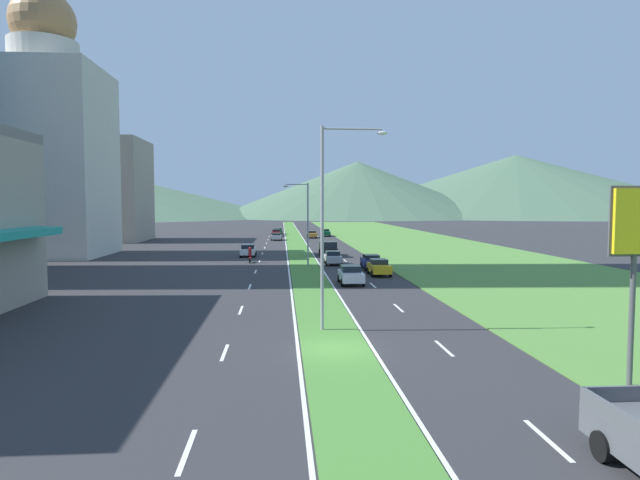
% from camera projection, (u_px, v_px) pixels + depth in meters
% --- Properties ---
extents(ground_plane, '(600.00, 600.00, 0.00)m').
position_uv_depth(ground_plane, '(336.00, 350.00, 25.24)').
color(ground_plane, '#2D2D30').
extents(grass_median, '(3.20, 240.00, 0.06)m').
position_uv_depth(grass_median, '(297.00, 247.00, 84.95)').
color(grass_median, '#477F33').
rests_on(grass_median, ground_plane).
extents(grass_verge_right, '(24.00, 240.00, 0.06)m').
position_uv_depth(grass_verge_right, '(427.00, 246.00, 86.41)').
color(grass_verge_right, '#518438').
rests_on(grass_verge_right, ground_plane).
extents(lane_dash_left_1, '(0.16, 2.80, 0.01)m').
position_uv_depth(lane_dash_left_1, '(187.00, 451.00, 14.85)').
color(lane_dash_left_1, silver).
rests_on(lane_dash_left_1, ground_plane).
extents(lane_dash_left_2, '(0.16, 2.80, 0.01)m').
position_uv_depth(lane_dash_left_2, '(225.00, 352.00, 24.72)').
color(lane_dash_left_2, silver).
rests_on(lane_dash_left_2, ground_plane).
extents(lane_dash_left_3, '(0.16, 2.80, 0.01)m').
position_uv_depth(lane_dash_left_3, '(241.00, 310.00, 34.60)').
color(lane_dash_left_3, silver).
rests_on(lane_dash_left_3, ground_plane).
extents(lane_dash_left_4, '(0.16, 2.80, 0.01)m').
position_uv_depth(lane_dash_left_4, '(250.00, 287.00, 44.48)').
color(lane_dash_left_4, silver).
rests_on(lane_dash_left_4, ground_plane).
extents(lane_dash_left_5, '(0.16, 2.80, 0.01)m').
position_uv_depth(lane_dash_left_5, '(256.00, 272.00, 54.36)').
color(lane_dash_left_5, silver).
rests_on(lane_dash_left_5, ground_plane).
extents(lane_dash_left_6, '(0.16, 2.80, 0.01)m').
position_uv_depth(lane_dash_left_6, '(260.00, 261.00, 64.24)').
color(lane_dash_left_6, silver).
rests_on(lane_dash_left_6, ground_plane).
extents(lane_dash_left_7, '(0.16, 2.80, 0.01)m').
position_uv_depth(lane_dash_left_7, '(262.00, 254.00, 74.12)').
color(lane_dash_left_7, silver).
rests_on(lane_dash_left_7, ground_plane).
extents(lane_dash_left_8, '(0.16, 2.80, 0.01)m').
position_uv_depth(lane_dash_left_8, '(265.00, 248.00, 84.00)').
color(lane_dash_left_8, silver).
rests_on(lane_dash_left_8, ground_plane).
extents(lane_dash_left_9, '(0.16, 2.80, 0.01)m').
position_uv_depth(lane_dash_left_9, '(266.00, 243.00, 93.87)').
color(lane_dash_left_9, silver).
rests_on(lane_dash_left_9, ground_plane).
extents(lane_dash_left_10, '(0.16, 2.80, 0.01)m').
position_uv_depth(lane_dash_left_10, '(268.00, 240.00, 103.75)').
color(lane_dash_left_10, silver).
rests_on(lane_dash_left_10, ground_plane).
extents(lane_dash_left_11, '(0.16, 2.80, 0.01)m').
position_uv_depth(lane_dash_left_11, '(269.00, 236.00, 113.63)').
color(lane_dash_left_11, silver).
rests_on(lane_dash_left_11, ground_plane).
extents(lane_dash_right_1, '(0.16, 2.80, 0.01)m').
position_uv_depth(lane_dash_right_1, '(547.00, 440.00, 15.57)').
color(lane_dash_right_1, silver).
rests_on(lane_dash_right_1, ground_plane).
extents(lane_dash_right_2, '(0.16, 2.80, 0.01)m').
position_uv_depth(lane_dash_right_2, '(444.00, 348.00, 25.45)').
color(lane_dash_right_2, silver).
rests_on(lane_dash_right_2, ground_plane).
extents(lane_dash_right_3, '(0.16, 2.80, 0.01)m').
position_uv_depth(lane_dash_right_3, '(399.00, 308.00, 35.33)').
color(lane_dash_right_3, silver).
rests_on(lane_dash_right_3, ground_plane).
extents(lane_dash_right_4, '(0.16, 2.80, 0.01)m').
position_uv_depth(lane_dash_right_4, '(373.00, 285.00, 45.20)').
color(lane_dash_right_4, silver).
rests_on(lane_dash_right_4, ground_plane).
extents(lane_dash_right_5, '(0.16, 2.80, 0.01)m').
position_uv_depth(lane_dash_right_5, '(357.00, 271.00, 55.08)').
color(lane_dash_right_5, silver).
rests_on(lane_dash_right_5, ground_plane).
extents(lane_dash_right_6, '(0.16, 2.80, 0.01)m').
position_uv_depth(lane_dash_right_6, '(345.00, 261.00, 64.96)').
color(lane_dash_right_6, silver).
rests_on(lane_dash_right_6, ground_plane).
extents(lane_dash_right_7, '(0.16, 2.80, 0.01)m').
position_uv_depth(lane_dash_right_7, '(337.00, 253.00, 74.84)').
color(lane_dash_right_7, silver).
rests_on(lane_dash_right_7, ground_plane).
extents(lane_dash_right_8, '(0.16, 2.80, 0.01)m').
position_uv_depth(lane_dash_right_8, '(330.00, 247.00, 84.72)').
color(lane_dash_right_8, silver).
rests_on(lane_dash_right_8, ground_plane).
extents(lane_dash_right_9, '(0.16, 2.80, 0.01)m').
position_uv_depth(lane_dash_right_9, '(325.00, 243.00, 94.60)').
color(lane_dash_right_9, silver).
rests_on(lane_dash_right_9, ground_plane).
extents(lane_dash_right_10, '(0.16, 2.80, 0.01)m').
position_uv_depth(lane_dash_right_10, '(321.00, 239.00, 104.48)').
color(lane_dash_right_10, silver).
rests_on(lane_dash_right_10, ground_plane).
extents(lane_dash_right_11, '(0.16, 2.80, 0.01)m').
position_uv_depth(lane_dash_right_11, '(318.00, 236.00, 114.35)').
color(lane_dash_right_11, silver).
rests_on(lane_dash_right_11, ground_plane).
extents(edge_line_median_left, '(0.16, 240.00, 0.01)m').
position_uv_depth(edge_line_median_left, '(286.00, 247.00, 84.83)').
color(edge_line_median_left, silver).
rests_on(edge_line_median_left, ground_plane).
extents(edge_line_median_right, '(0.16, 240.00, 0.01)m').
position_uv_depth(edge_line_median_right, '(309.00, 247.00, 85.08)').
color(edge_line_median_right, silver).
rests_on(edge_line_median_right, ground_plane).
extents(domed_building, '(14.41, 14.41, 34.03)m').
position_uv_depth(domed_building, '(47.00, 145.00, 70.23)').
color(domed_building, beige).
rests_on(domed_building, ground_plane).
extents(midrise_colored, '(14.96, 14.96, 18.58)m').
position_uv_depth(midrise_colored, '(104.00, 190.00, 99.74)').
color(midrise_colored, '#9E9384').
rests_on(midrise_colored, ground_plane).
extents(hill_far_left, '(229.90, 229.90, 28.10)m').
position_uv_depth(hill_far_left, '(68.00, 190.00, 287.20)').
color(hill_far_left, '#47664C').
rests_on(hill_far_left, ground_plane).
extents(hill_far_center, '(151.91, 151.91, 29.47)m').
position_uv_depth(hill_far_center, '(357.00, 189.00, 289.85)').
color(hill_far_center, '#47664C').
rests_on(hill_far_center, ground_plane).
extents(hill_far_right, '(237.16, 237.16, 36.40)m').
position_uv_depth(hill_far_right, '(515.00, 185.00, 328.40)').
color(hill_far_right, '#47664C').
rests_on(hill_far_right, ground_plane).
extents(street_lamp_near, '(3.55, 0.28, 10.85)m').
position_uv_depth(street_lamp_near, '(329.00, 214.00, 28.66)').
color(street_lamp_near, '#99999E').
rests_on(street_lamp_near, ground_plane).
extents(street_lamp_mid, '(2.76, 0.34, 9.05)m').
position_uv_depth(street_lamp_mid, '(305.00, 218.00, 59.09)').
color(street_lamp_mid, '#99999E').
rests_on(street_lamp_mid, ground_plane).
extents(car_0, '(1.96, 4.43, 1.46)m').
position_uv_depth(car_0, '(276.00, 233.00, 115.11)').
color(car_0, maroon).
rests_on(car_0, ground_plane).
extents(car_1, '(2.03, 4.29, 1.56)m').
position_uv_depth(car_1, '(248.00, 250.00, 70.20)').
color(car_1, silver).
rests_on(car_1, ground_plane).
extents(car_2, '(1.91, 4.00, 1.54)m').
position_uv_depth(car_2, '(379.00, 267.00, 51.55)').
color(car_2, yellow).
rests_on(car_2, ground_plane).
extents(car_3, '(1.89, 4.44, 1.53)m').
position_uv_depth(car_3, '(371.00, 262.00, 56.17)').
color(car_3, navy).
rests_on(car_3, ground_plane).
extents(car_4, '(2.03, 4.16, 1.38)m').
position_uv_depth(car_4, '(278.00, 231.00, 121.90)').
color(car_4, '#0C5128').
rests_on(car_4, ground_plane).
extents(car_5, '(1.87, 4.02, 1.50)m').
position_uv_depth(car_5, '(333.00, 258.00, 60.88)').
color(car_5, '#B2B2B7').
rests_on(car_5, ground_plane).
extents(car_6, '(1.91, 4.66, 1.53)m').
position_uv_depth(car_6, '(325.00, 233.00, 113.99)').
color(car_6, '#0C5128').
rests_on(car_6, ground_plane).
extents(car_7, '(1.91, 4.64, 1.43)m').
position_uv_depth(car_7, '(312.00, 234.00, 108.65)').
color(car_7, '#C6842D').
rests_on(car_7, ground_plane).
extents(car_8, '(2.01, 4.07, 1.37)m').
position_uv_depth(car_8, '(276.00, 236.00, 101.61)').
color(car_8, '#B2B2B7').
rests_on(car_8, ground_plane).
extents(car_9, '(1.98, 4.05, 1.57)m').
position_uv_depth(car_9, '(351.00, 275.00, 45.90)').
color(car_9, silver).
rests_on(car_9, ground_plane).
extents(pickup_truck_1, '(2.18, 5.40, 2.00)m').
position_uv_depth(pickup_truck_1, '(328.00, 249.00, 70.32)').
color(pickup_truck_1, black).
rests_on(pickup_truck_1, ground_plane).
extents(motorcycle_rider, '(0.36, 2.00, 1.80)m').
position_uv_depth(motorcycle_rider, '(250.00, 256.00, 62.72)').
color(motorcycle_rider, black).
rests_on(motorcycle_rider, ground_plane).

